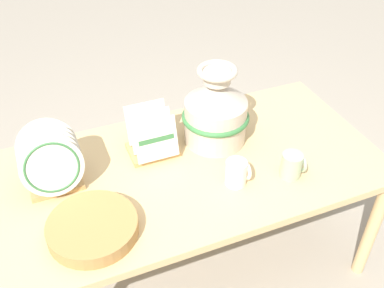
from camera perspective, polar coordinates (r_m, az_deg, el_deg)
The scene contains 8 objects.
ground_plane at distance 2.30m, azimuth 0.00°, elevation -14.60°, with size 14.00×14.00×0.00m, color gray.
display_table at distance 1.88m, azimuth 0.00°, elevation -4.15°, with size 1.55×0.80×0.63m.
ceramic_vase at distance 1.88m, azimuth 3.03°, elevation 4.29°, with size 0.29×0.29×0.35m.
dish_rack_round_plates at distance 1.75m, azimuth -17.43°, elevation -2.47°, with size 0.23×0.20×0.25m.
dish_rack_square_plates at distance 1.87m, azimuth -5.11°, elevation 0.49°, with size 0.20×0.18×0.20m.
wicker_charger_stack at distance 1.60m, azimuth -12.51°, elevation -10.33°, with size 0.31×0.31×0.05m.
mug_sage_glaze at distance 1.80m, azimuth 12.64°, elevation -2.61°, with size 0.09×0.08×0.10m.
mug_cream_glaze at distance 1.73m, azimuth 5.75°, elevation -3.62°, with size 0.09×0.08×0.10m.
Camera 1 is at (-0.52, -1.28, 1.84)m, focal length 42.00 mm.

